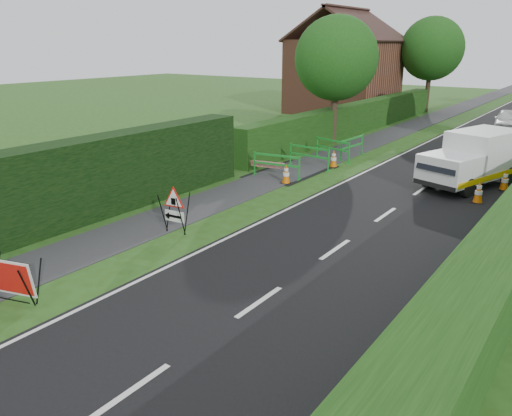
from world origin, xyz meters
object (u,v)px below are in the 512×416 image
Objects in this scene: triangle_sign at (173,206)px; works_van at (474,158)px; red_rect_sign at (10,279)px; hatchback_car at (508,120)px.

triangle_sign is 0.25× the size of works_van.
triangle_sign is at bearing -101.54° from works_van.
triangle_sign is at bearing 74.02° from red_rect_sign.
hatchback_car reaches higher than red_rect_sign.
works_van is at bearing -94.39° from hatchback_car.
red_rect_sign is 1.07× the size of triangle_sign.
red_rect_sign is at bearing -95.91° from triangle_sign.
red_rect_sign is at bearing -92.96° from works_van.
red_rect_sign is 30.22m from hatchback_car.
triangle_sign is at bearing -109.38° from hatchback_car.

